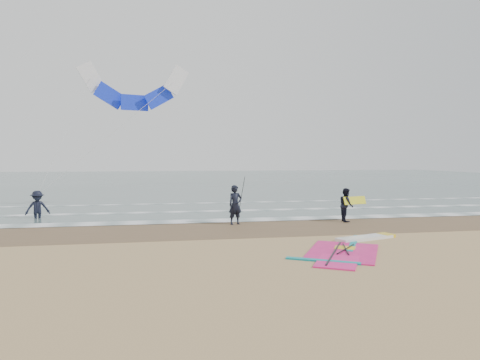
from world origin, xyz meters
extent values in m
plane|color=tan|center=(0.00, 0.00, 0.00)|extent=(120.00, 120.00, 0.00)
cube|color=#47605E|center=(0.00, 48.00, 0.01)|extent=(120.00, 80.00, 0.02)
cube|color=brown|center=(0.00, 6.00, 0.00)|extent=(120.00, 5.00, 0.01)
cube|color=white|center=(0.00, 8.20, 0.03)|extent=(120.00, 1.20, 0.02)
cube|color=white|center=(0.00, 12.00, 0.03)|extent=(120.00, 0.70, 0.02)
cube|color=white|center=(0.00, 16.50, 0.03)|extent=(120.00, 0.50, 0.01)
cube|color=white|center=(2.64, 2.50, 0.06)|extent=(2.51, 1.33, 0.12)
cube|color=yellow|center=(3.71, 2.85, 0.06)|extent=(0.60, 0.69, 0.13)
cube|color=#F31E7E|center=(0.88, 0.55, 0.02)|extent=(3.43, 3.78, 0.04)
cube|color=#F31E7E|center=(0.15, -0.72, 0.02)|extent=(1.90, 2.11, 0.04)
cube|color=#0C8C99|center=(1.86, 1.82, 0.02)|extent=(1.75, 2.82, 0.05)
cube|color=#0C8C99|center=(-0.24, -0.53, 0.02)|extent=(2.05, 1.31, 0.05)
cube|color=yellow|center=(1.17, 1.04, 0.03)|extent=(0.89, 0.85, 0.05)
cylinder|color=black|center=(0.49, 0.35, 0.05)|extent=(1.81, 3.08, 0.06)
cylinder|color=black|center=(1.07, 0.74, 0.07)|extent=(1.21, 1.33, 0.04)
cylinder|color=black|center=(1.07, 0.74, 0.07)|extent=(0.58, 1.69, 0.04)
imported|color=black|center=(-1.64, 7.01, 0.93)|extent=(0.78, 0.62, 1.85)
imported|color=black|center=(3.87, 6.95, 0.82)|extent=(0.73, 0.88, 1.65)
imported|color=black|center=(-11.30, 10.62, 0.90)|extent=(1.32, 1.01, 1.80)
cylinder|color=black|center=(-1.34, 7.01, 1.36)|extent=(0.17, 0.86, 1.82)
cube|color=yellow|center=(4.27, 6.85, 1.04)|extent=(1.30, 0.51, 0.39)
cube|color=white|center=(-9.22, 14.75, 8.03)|extent=(1.63, 0.61, 1.94)
cube|color=#1630EC|center=(-8.13, 14.75, 6.94)|extent=(1.88, 0.69, 1.67)
cube|color=#1630EC|center=(-6.65, 14.75, 6.54)|extent=(1.64, 0.61, 0.96)
cube|color=#1630EC|center=(-5.17, 14.75, 6.94)|extent=(1.88, 0.69, 1.67)
cube|color=white|center=(-4.08, 14.75, 8.03)|extent=(1.63, 0.61, 1.94)
cylinder|color=beige|center=(-10.26, 12.69, 4.62)|extent=(2.11, 4.15, 6.82)
cylinder|color=beige|center=(-7.69, 12.69, 4.62)|extent=(7.24, 4.15, 6.83)
camera|label=1|loc=(-4.98, -12.64, 3.14)|focal=32.00mm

